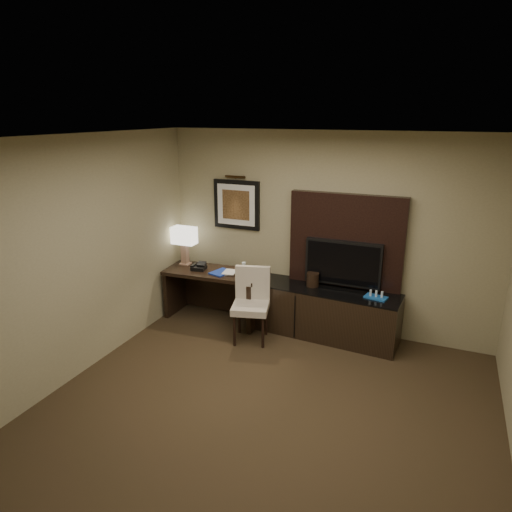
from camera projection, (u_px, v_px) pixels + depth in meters
The scene contains 18 objects.
floor at pixel (251, 432), 4.34m from camera, with size 4.50×5.00×0.01m, color #2F2215.
ceiling at pixel (250, 141), 3.53m from camera, with size 4.50×5.00×0.01m, color silver.
wall_back at pixel (325, 234), 6.13m from camera, with size 4.50×0.01×2.70m, color gray.
wall_left at pixel (54, 268), 4.77m from camera, with size 0.01×5.00×2.70m, color gray.
desk at pixel (214, 295), 6.63m from camera, with size 1.39×0.60×0.74m, color black.
credenza at pixel (324, 312), 6.13m from camera, with size 1.97×0.55×0.68m, color black.
tv_wall_panel at pixel (346, 243), 5.99m from camera, with size 1.50×0.12×1.30m, color black.
tv at pixel (343, 263), 5.98m from camera, with size 1.00×0.08×0.60m, color black.
artwork at pixel (237, 205), 6.51m from camera, with size 0.70×0.04×0.70m, color black.
picture_light at pixel (235, 177), 6.35m from camera, with size 0.04×0.04×0.30m, color #3C2813.
desk_chair at pixel (251, 307), 5.96m from camera, with size 0.46×0.53×0.97m, color #C1B5A1, non-canonical shape.
table_lamp at pixel (185, 244), 6.71m from camera, with size 0.38×0.22×0.62m, color tan, non-canonical shape.
desk_phone at pixel (199, 266), 6.56m from camera, with size 0.20×0.18×0.10m, color black, non-canonical shape.
blue_folder at pixel (221, 272), 6.43m from camera, with size 0.23×0.30×0.02m, color #173298.
book at pixel (223, 265), 6.41m from camera, with size 0.18×0.02×0.24m, color tan.
water_bottle at pixel (244, 268), 6.38m from camera, with size 0.06×0.06×0.17m, color silver.
ice_bucket at pixel (313, 280), 6.10m from camera, with size 0.17×0.17×0.19m, color black.
minibar_tray at pixel (376, 294), 5.72m from camera, with size 0.27×0.16×0.10m, color #1955A2, non-canonical shape.
Camera 1 is at (1.46, -3.33, 2.91)m, focal length 32.00 mm.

